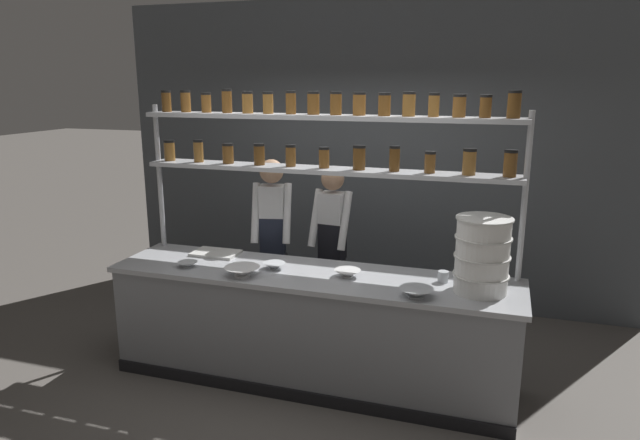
# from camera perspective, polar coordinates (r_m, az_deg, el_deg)

# --- Properties ---
(ground_plane) EXTENTS (40.00, 40.00, 0.00)m
(ground_plane) POSITION_cam_1_polar(r_m,az_deg,el_deg) (4.89, -0.83, -15.57)
(ground_plane) COLOR #5B5651
(back_wall) EXTENTS (5.65, 0.12, 3.23)m
(back_wall) POSITION_cam_1_polar(r_m,az_deg,el_deg) (6.22, 5.00, 6.53)
(back_wall) COLOR #4C5156
(back_wall) RESTS_ON ground_plane
(prep_counter) EXTENTS (3.25, 0.76, 0.92)m
(prep_counter) POSITION_cam_1_polar(r_m,az_deg,el_deg) (4.68, -0.86, -10.67)
(prep_counter) COLOR gray
(prep_counter) RESTS_ON ground_plane
(spice_shelf_unit) EXTENTS (3.14, 0.28, 2.33)m
(spice_shelf_unit) POSITION_cam_1_polar(r_m,az_deg,el_deg) (4.60, 0.66, 7.48)
(spice_shelf_unit) COLOR #ADAFB5
(spice_shelf_unit) RESTS_ON ground_plane
(chef_left) EXTENTS (0.41, 0.34, 1.71)m
(chef_left) POSITION_cam_1_polar(r_m,az_deg,el_deg) (5.30, -4.75, -1.68)
(chef_left) COLOR black
(chef_left) RESTS_ON ground_plane
(chef_center) EXTENTS (0.38, 0.31, 1.65)m
(chef_center) POSITION_cam_1_polar(r_m,az_deg,el_deg) (5.24, 1.22, -2.31)
(chef_center) COLOR black
(chef_center) RESTS_ON ground_plane
(container_stack) EXTENTS (0.40, 0.40, 0.55)m
(container_stack) POSITION_cam_1_polar(r_m,az_deg,el_deg) (4.19, 15.91, -3.41)
(container_stack) COLOR white
(container_stack) RESTS_ON prep_counter
(cutting_board) EXTENTS (0.40, 0.26, 0.02)m
(cutting_board) POSITION_cam_1_polar(r_m,az_deg,el_deg) (5.06, -10.37, -3.27)
(cutting_board) COLOR silver
(cutting_board) RESTS_ON prep_counter
(prep_bowl_near_left) EXTENTS (0.16, 0.16, 0.04)m
(prep_bowl_near_left) POSITION_cam_1_polar(r_m,az_deg,el_deg) (4.77, -13.08, -4.36)
(prep_bowl_near_left) COLOR silver
(prep_bowl_near_left) RESTS_ON prep_counter
(prep_bowl_center_front) EXTENTS (0.21, 0.21, 0.06)m
(prep_bowl_center_front) POSITION_cam_1_polar(r_m,az_deg,el_deg) (4.42, 2.76, -5.37)
(prep_bowl_center_front) COLOR white
(prep_bowl_center_front) RESTS_ON prep_counter
(prep_bowl_center_back) EXTENTS (0.18, 0.18, 0.05)m
(prep_bowl_center_back) POSITION_cam_1_polar(r_m,az_deg,el_deg) (4.62, -4.61, -4.60)
(prep_bowl_center_back) COLOR silver
(prep_bowl_center_back) RESTS_ON prep_counter
(prep_bowl_near_right) EXTENTS (0.24, 0.24, 0.07)m
(prep_bowl_near_right) POSITION_cam_1_polar(r_m,az_deg,el_deg) (4.07, 9.60, -7.20)
(prep_bowl_near_right) COLOR #B2B7BC
(prep_bowl_near_right) RESTS_ON prep_counter
(prep_bowl_far_left) EXTENTS (0.28, 0.28, 0.08)m
(prep_bowl_far_left) POSITION_cam_1_polar(r_m,az_deg,el_deg) (4.47, -7.79, -5.14)
(prep_bowl_far_left) COLOR white
(prep_bowl_far_left) RESTS_ON prep_counter
(serving_cup_front) EXTENTS (0.08, 0.08, 0.08)m
(serving_cup_front) POSITION_cam_1_polar(r_m,az_deg,el_deg) (4.40, 12.21, -5.56)
(serving_cup_front) COLOR #B2B7BC
(serving_cup_front) RESTS_ON prep_counter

